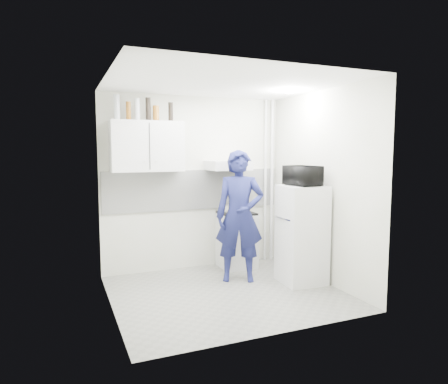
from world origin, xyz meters
name	(u,v)px	position (x,y,z in m)	size (l,w,h in m)	color
floor	(226,293)	(0.00, 0.00, 0.00)	(2.80, 2.80, 0.00)	gray
ceiling	(227,83)	(0.00, 0.00, 2.60)	(2.80, 2.80, 0.00)	white
wall_back	(194,183)	(0.00, 1.25, 1.30)	(2.80, 2.80, 0.00)	silver
wall_left	(109,195)	(-1.40, 0.00, 1.30)	(2.60, 2.60, 0.00)	silver
wall_right	(321,187)	(1.40, 0.00, 1.30)	(2.60, 2.60, 0.00)	silver
person	(240,216)	(0.36, 0.39, 0.90)	(0.66, 0.43, 1.80)	#161A4B
stove	(236,240)	(0.59, 1.00, 0.41)	(0.51, 0.51, 0.82)	silver
fridge	(302,234)	(1.10, -0.01, 0.66)	(0.55, 0.55, 1.32)	silver
stove_top	(237,213)	(0.59, 1.00, 0.84)	(0.49, 0.49, 0.03)	black
saucepan	(230,208)	(0.51, 1.08, 0.91)	(0.19, 0.19, 0.10)	silver
microwave	(303,176)	(1.10, -0.01, 1.46)	(0.33, 0.48, 0.27)	black
bottle_a	(117,107)	(-1.15, 1.07, 2.37)	(0.08, 0.08, 0.34)	#B2B7BC
bottle_b	(128,111)	(-0.99, 1.07, 2.33)	(0.07, 0.07, 0.25)	brown
bottle_c	(137,110)	(-0.88, 1.07, 2.35)	(0.07, 0.07, 0.30)	#B2B7BC
bottle_d	(148,109)	(-0.72, 1.07, 2.36)	(0.07, 0.07, 0.32)	black
canister_a	(156,113)	(-0.61, 1.07, 2.31)	(0.09, 0.09, 0.21)	brown
bottle_e	(171,112)	(-0.40, 1.07, 2.33)	(0.07, 0.07, 0.27)	black
upper_cabinet	(147,146)	(-0.75, 1.07, 1.85)	(1.00, 0.35, 0.70)	silver
range_hood	(228,165)	(0.45, 1.00, 1.57)	(0.60, 0.50, 0.14)	silver
backsplash	(195,190)	(0.00, 1.24, 1.20)	(2.74, 0.03, 0.60)	white
pipe_a	(272,181)	(1.30, 1.17, 1.30)	(0.05, 0.05, 2.60)	silver
pipe_b	(265,181)	(1.18, 1.17, 1.30)	(0.04, 0.04, 2.60)	silver
ceiling_spot_fixture	(289,92)	(1.00, 0.20, 2.57)	(0.10, 0.10, 0.02)	white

